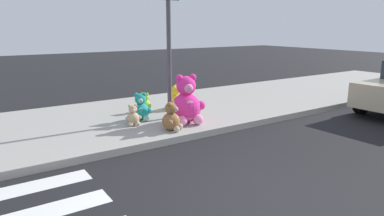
% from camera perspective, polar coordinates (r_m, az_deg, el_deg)
% --- Properties ---
extents(ground_plane, '(60.00, 60.00, 0.00)m').
position_cam_1_polar(ground_plane, '(5.01, 12.61, -15.88)').
color(ground_plane, black).
extents(sidewalk, '(28.00, 4.40, 0.15)m').
position_cam_1_polar(sidewalk, '(9.08, -11.66, -1.90)').
color(sidewalk, '#9E9B93').
rests_on(sidewalk, ground_plane).
extents(sign_pole, '(0.56, 0.11, 3.20)m').
position_cam_1_polar(sign_pole, '(8.51, -3.81, 9.46)').
color(sign_pole, '#4C4C51').
rests_on(sign_pole, sidewalk).
extents(plush_pink_large, '(0.88, 0.83, 1.17)m').
position_cam_1_polar(plush_pink_large, '(8.26, -0.90, 0.73)').
color(plush_pink_large, '#F22D93').
rests_on(plush_pink_large, sidewalk).
extents(plush_teal, '(0.50, 0.49, 0.69)m').
position_cam_1_polar(plush_teal, '(8.63, -8.45, -0.18)').
color(plush_teal, teal).
rests_on(plush_teal, sidewalk).
extents(plush_brown, '(0.47, 0.48, 0.66)m').
position_cam_1_polar(plush_brown, '(7.69, -3.35, -1.78)').
color(plush_brown, olive).
rests_on(plush_brown, sidewalk).
extents(plush_lime, '(0.38, 0.37, 0.53)m').
position_cam_1_polar(plush_lime, '(9.46, -7.77, 0.65)').
color(plush_lime, '#8CD133').
rests_on(plush_lime, sidewalk).
extents(plush_yellow, '(0.48, 0.49, 0.68)m').
position_cam_1_polar(plush_yellow, '(9.71, -2.87, 1.44)').
color(plush_yellow, yellow).
rests_on(plush_yellow, sidewalk).
extents(plush_tan, '(0.38, 0.35, 0.50)m').
position_cam_1_polar(plush_tan, '(8.23, -9.64, -1.43)').
color(plush_tan, tan).
rests_on(plush_tan, sidewalk).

